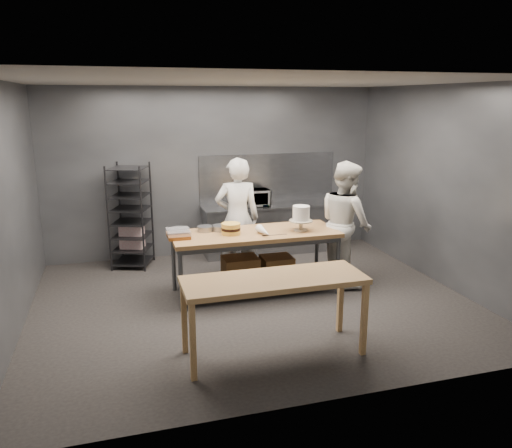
{
  "coord_description": "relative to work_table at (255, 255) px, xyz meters",
  "views": [
    {
      "loc": [
        -1.79,
        -6.32,
        2.77
      ],
      "look_at": [
        0.13,
        0.29,
        1.05
      ],
      "focal_mm": 35.0,
      "sensor_mm": 36.0,
      "label": 1
    }
  ],
  "objects": [
    {
      "name": "pastry_clamshells",
      "position": [
        -1.11,
        0.01,
        0.4
      ],
      "size": [
        0.31,
        0.37,
        0.11
      ],
      "color": "#96531E",
      "rests_on": "work_table"
    },
    {
      "name": "piping_bag",
      "position": [
        0.06,
        -0.22,
        0.41
      ],
      "size": [
        0.15,
        0.39,
        0.12
      ],
      "primitive_type": "cone",
      "rotation": [
        1.57,
        0.0,
        0.08
      ],
      "color": "white",
      "rests_on": "work_table"
    },
    {
      "name": "near_counter",
      "position": [
        -0.32,
        -1.83,
        0.24
      ],
      "size": [
        2.0,
        0.7,
        0.9
      ],
      "color": "brown",
      "rests_on": "ground"
    },
    {
      "name": "chef_behind",
      "position": [
        -0.08,
        0.74,
        0.39
      ],
      "size": [
        0.76,
        0.56,
        1.92
      ],
      "primitive_type": "imported",
      "rotation": [
        0.0,
        0.0,
        2.99
      ],
      "color": "white",
      "rests_on": "ground"
    },
    {
      "name": "offset_spatula",
      "position": [
        0.16,
        -0.25,
        0.35
      ],
      "size": [
        0.36,
        0.02,
        0.02
      ],
      "color": "slate",
      "rests_on": "work_table"
    },
    {
      "name": "back_wall",
      "position": [
        -0.13,
        2.16,
        0.93
      ],
      "size": [
        6.0,
        0.04,
        3.0
      ],
      "primitive_type": "cube",
      "color": "#4C4F54",
      "rests_on": "ground"
    },
    {
      "name": "speed_rack",
      "position": [
        -1.68,
        1.76,
        0.28
      ],
      "size": [
        0.78,
        0.81,
        1.75
      ],
      "color": "black",
      "rests_on": "ground"
    },
    {
      "name": "microwave",
      "position": [
        0.5,
        1.84,
        0.48
      ],
      "size": [
        0.54,
        0.37,
        0.3
      ],
      "primitive_type": "imported",
      "color": "black",
      "rests_on": "back_counter"
    },
    {
      "name": "back_counter",
      "position": [
        0.87,
        1.84,
        -0.12
      ],
      "size": [
        2.6,
        0.6,
        0.9
      ],
      "color": "slate",
      "rests_on": "ground"
    },
    {
      "name": "cake_pans",
      "position": [
        -0.79,
        0.23,
        0.39
      ],
      "size": [
        0.89,
        0.31,
        0.07
      ],
      "color": "gray",
      "rests_on": "work_table"
    },
    {
      "name": "splashback_panel",
      "position": [
        0.87,
        2.14,
        0.78
      ],
      "size": [
        2.6,
        0.02,
        0.9
      ],
      "primitive_type": "cube",
      "color": "slate",
      "rests_on": "back_counter"
    },
    {
      "name": "frosted_cake_stand",
      "position": [
        0.65,
        -0.12,
        0.58
      ],
      "size": [
        0.34,
        0.34,
        0.37
      ],
      "color": "#BAAD94",
      "rests_on": "work_table"
    },
    {
      "name": "work_table",
      "position": [
        0.0,
        0.0,
        0.0
      ],
      "size": [
        2.4,
        0.9,
        0.92
      ],
      "color": "olive",
      "rests_on": "ground"
    },
    {
      "name": "chef_right",
      "position": [
        1.44,
        0.03,
        0.37
      ],
      "size": [
        0.78,
        0.97,
        1.89
      ],
      "primitive_type": "imported",
      "rotation": [
        0.0,
        0.0,
        1.65
      ],
      "color": "silver",
      "rests_on": "ground"
    },
    {
      "name": "layer_cake",
      "position": [
        -0.37,
        -0.02,
        0.43
      ],
      "size": [
        0.27,
        0.27,
        0.16
      ],
      "color": "#F3B54D",
      "rests_on": "work_table"
    },
    {
      "name": "ground",
      "position": [
        -0.13,
        -0.34,
        -0.57
      ],
      "size": [
        6.0,
        6.0,
        0.0
      ],
      "primitive_type": "plane",
      "color": "black",
      "rests_on": "ground"
    }
  ]
}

